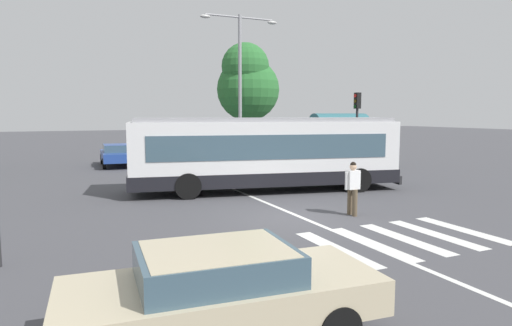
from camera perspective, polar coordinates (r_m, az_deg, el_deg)
ground_plane at (r=14.08m, az=4.49°, el=-6.94°), size 160.00×160.00×0.00m
city_transit_bus at (r=18.61m, az=1.18°, el=1.27°), size 11.46×4.73×3.06m
pedestrian_crossing_street at (r=14.45m, az=12.27°, el=-2.81°), size 0.58×0.42×1.72m
foreground_sedan at (r=6.58m, az=-4.49°, el=-15.63°), size 4.62×2.15×1.35m
parked_car_blue at (r=28.86m, az=-17.33°, el=1.14°), size 2.06×4.59×1.35m
parked_car_red at (r=29.19m, az=-12.02°, el=1.34°), size 1.88×4.50×1.35m
parked_car_teal at (r=30.30m, az=-7.30°, el=1.61°), size 1.88×4.51×1.35m
traffic_light_far_corner at (r=26.03m, az=12.79°, el=5.62°), size 0.33×0.32×4.41m
bus_stop_shelter at (r=27.93m, az=10.58°, el=4.55°), size 3.70×1.54×3.25m
twin_arm_street_lamp at (r=26.22m, az=-2.07°, el=11.22°), size 4.72×0.32×8.84m
background_tree_right at (r=34.21m, az=-1.12°, el=10.19°), size 4.74×4.74×8.50m
crosswalk_painted_stripes at (r=11.34m, az=12.42°, el=-10.33°), size 7.87×3.14×0.01m
lane_center_line at (r=15.94m, az=1.90°, el=-5.34°), size 0.16×24.00×0.01m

